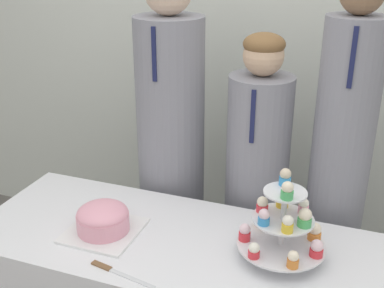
{
  "coord_description": "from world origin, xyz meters",
  "views": [
    {
      "loc": [
        0.46,
        -1.07,
        1.72
      ],
      "look_at": [
        -0.06,
        0.34,
        1.08
      ],
      "focal_mm": 45.0,
      "sensor_mm": 36.0,
      "label": 1
    }
  ],
  "objects_px": {
    "cake_knife": "(112,270)",
    "cupcake_stand": "(284,224)",
    "round_cake": "(103,219)",
    "student_1": "(255,196)",
    "student_2": "(337,180)",
    "student_0": "(171,157)"
  },
  "relations": [
    {
      "from": "student_0",
      "to": "student_2",
      "type": "height_order",
      "value": "same"
    },
    {
      "from": "round_cake",
      "to": "student_1",
      "type": "height_order",
      "value": "student_1"
    },
    {
      "from": "student_1",
      "to": "student_2",
      "type": "distance_m",
      "value": 0.37
    },
    {
      "from": "student_0",
      "to": "student_1",
      "type": "xyz_separation_m",
      "value": [
        0.41,
        -0.0,
        -0.13
      ]
    },
    {
      "from": "round_cake",
      "to": "student_2",
      "type": "relative_size",
      "value": 0.16
    },
    {
      "from": "round_cake",
      "to": "cupcake_stand",
      "type": "relative_size",
      "value": 0.83
    },
    {
      "from": "cake_knife",
      "to": "student_1",
      "type": "bearing_deg",
      "value": 77.77
    },
    {
      "from": "student_0",
      "to": "student_2",
      "type": "xyz_separation_m",
      "value": [
        0.75,
        -0.0,
        0.01
      ]
    },
    {
      "from": "student_2",
      "to": "cupcake_stand",
      "type": "bearing_deg",
      "value": -106.63
    },
    {
      "from": "student_1",
      "to": "student_2",
      "type": "xyz_separation_m",
      "value": [
        0.34,
        0.0,
        0.14
      ]
    },
    {
      "from": "student_0",
      "to": "student_2",
      "type": "bearing_deg",
      "value": -0.0
    },
    {
      "from": "cupcake_stand",
      "to": "student_2",
      "type": "xyz_separation_m",
      "value": [
        0.14,
        0.47,
        -0.04
      ]
    },
    {
      "from": "cupcake_stand",
      "to": "round_cake",
      "type": "bearing_deg",
      "value": -172.97
    },
    {
      "from": "round_cake",
      "to": "cupcake_stand",
      "type": "height_order",
      "value": "cupcake_stand"
    },
    {
      "from": "student_2",
      "to": "student_0",
      "type": "bearing_deg",
      "value": 180.0
    },
    {
      "from": "cupcake_stand",
      "to": "student_2",
      "type": "bearing_deg",
      "value": 73.37
    },
    {
      "from": "round_cake",
      "to": "cake_knife",
      "type": "relative_size",
      "value": 1.03
    },
    {
      "from": "student_0",
      "to": "cake_knife",
      "type": "bearing_deg",
      "value": -82.72
    },
    {
      "from": "cake_knife",
      "to": "student_2",
      "type": "bearing_deg",
      "value": 59.25
    },
    {
      "from": "cake_knife",
      "to": "student_2",
      "type": "relative_size",
      "value": 0.16
    },
    {
      "from": "cake_knife",
      "to": "cupcake_stand",
      "type": "distance_m",
      "value": 0.6
    },
    {
      "from": "round_cake",
      "to": "student_1",
      "type": "distance_m",
      "value": 0.72
    }
  ]
}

